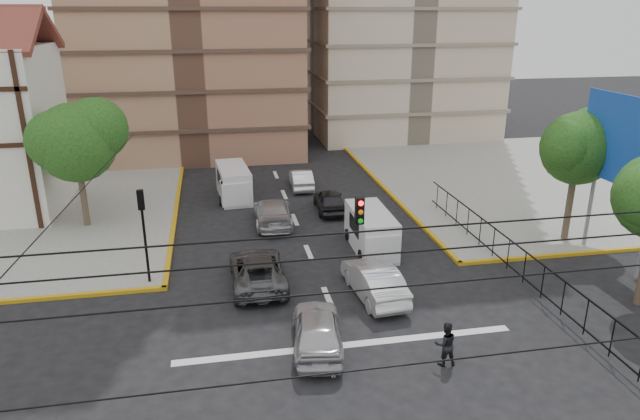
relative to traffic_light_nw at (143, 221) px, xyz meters
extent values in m
plane|color=black|center=(7.80, -7.80, -3.11)|extent=(160.00, 160.00, 0.00)
cube|color=gray|center=(27.80, 12.20, -3.04)|extent=(26.00, 26.00, 0.15)
cube|color=silver|center=(7.80, -6.60, -3.11)|extent=(13.00, 0.40, 0.01)
cylinder|color=slate|center=(22.30, 0.20, -0.96)|extent=(0.20, 0.20, 4.00)
cube|color=silver|center=(22.30, -1.80, 3.04)|extent=(0.25, 6.00, 4.00)
cube|color=blue|center=(22.10, -1.80, 3.04)|extent=(0.08, 6.20, 4.20)
cylinder|color=#473828|center=(21.80, 1.20, -0.87)|extent=(0.36, 0.36, 4.48)
sphere|color=#154814|center=(21.80, 1.20, 2.05)|extent=(3.80, 3.80, 3.80)
sphere|color=#154814|center=(22.75, 1.50, 2.62)|extent=(3.04, 3.04, 3.04)
sphere|color=#154814|center=(21.04, 0.90, 2.24)|extent=(2.85, 2.85, 2.85)
cylinder|color=#473828|center=(-4.20, 8.20, -1.01)|extent=(0.36, 0.36, 4.20)
sphere|color=#154814|center=(-4.20, 8.20, 1.89)|extent=(4.40, 4.40, 4.40)
sphere|color=#154814|center=(-3.10, 8.50, 2.55)|extent=(3.52, 3.52, 3.52)
sphere|color=#154814|center=(-5.08, 7.90, 2.11)|extent=(3.30, 3.30, 3.30)
cylinder|color=black|center=(0.00, 0.00, -1.21)|extent=(0.12, 0.12, 3.50)
cube|color=black|center=(0.00, 0.00, 0.99)|extent=(0.28, 0.22, 0.90)
sphere|color=#FF0C0C|center=(0.00, 0.00, 1.29)|extent=(0.17, 0.17, 0.17)
cube|color=black|center=(7.80, -7.80, 2.69)|extent=(0.28, 0.22, 0.90)
cylinder|color=black|center=(7.80, -16.80, 3.14)|extent=(18.00, 0.03, 0.03)
cube|color=silver|center=(11.08, 2.05, -2.07)|extent=(1.86, 4.56, 2.09)
cube|color=silver|center=(11.08, 0.24, -2.20)|extent=(1.74, 1.11, 1.46)
cube|color=black|center=(11.08, -0.08, -1.70)|extent=(1.68, 0.11, 0.82)
cylinder|color=black|center=(10.21, 0.60, -2.79)|extent=(0.25, 0.64, 0.64)
cylinder|color=black|center=(11.94, 0.60, -2.79)|extent=(0.25, 0.64, 0.64)
cylinder|color=black|center=(10.21, 3.51, -2.79)|extent=(0.25, 0.64, 0.64)
cylinder|color=black|center=(11.94, 3.51, -2.79)|extent=(0.25, 0.64, 0.64)
cube|color=silver|center=(4.42, 12.14, -2.04)|extent=(2.24, 4.78, 2.14)
cube|color=silver|center=(4.42, 10.28, -2.18)|extent=(1.85, 1.26, 1.49)
cube|color=black|center=(4.42, 9.96, -1.67)|extent=(1.72, 0.24, 0.84)
cylinder|color=black|center=(3.54, 10.66, -2.79)|extent=(0.25, 0.65, 0.65)
cylinder|color=black|center=(5.30, 10.66, -2.79)|extent=(0.25, 0.65, 0.65)
cylinder|color=black|center=(3.54, 13.63, -2.79)|extent=(0.25, 0.65, 0.65)
cylinder|color=black|center=(5.30, 13.63, -2.79)|extent=(0.25, 0.65, 0.65)
imported|color=#B5B5BA|center=(6.64, -6.51, -2.35)|extent=(2.40, 4.69, 1.53)
imported|color=silver|center=(9.81, -3.04, -2.35)|extent=(2.04, 4.77, 1.53)
imported|color=#4F5256|center=(4.89, -0.90, -2.39)|extent=(2.42, 5.18, 1.44)
imported|color=#B4B5BA|center=(6.44, 6.75, -2.37)|extent=(2.31, 5.22, 1.49)
imported|color=#242426|center=(10.17, 8.33, -2.41)|extent=(1.85, 4.21, 1.41)
imported|color=white|center=(9.18, 13.50, -2.44)|extent=(1.61, 4.13, 1.34)
imported|color=black|center=(10.88, -8.43, -2.28)|extent=(0.83, 0.66, 1.65)
camera|label=1|loc=(3.30, -24.64, 8.85)|focal=32.00mm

